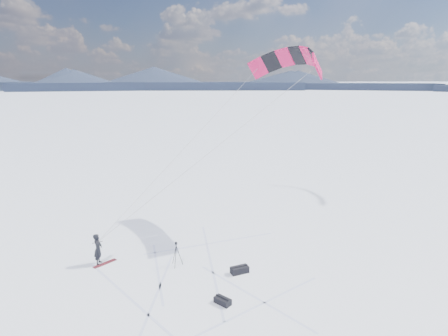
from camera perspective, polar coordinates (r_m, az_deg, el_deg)
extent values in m
plane|color=white|center=(19.99, -8.89, -16.60)|extent=(1800.00, 1800.00, 0.00)
cube|color=#171B33|center=(335.18, 19.07, 11.65)|extent=(152.40, 113.97, 5.73)
cone|color=#171B33|center=(335.13, 19.11, 12.14)|extent=(87.43, 87.43, 8.00)
cube|color=#171B33|center=(337.13, -0.38, 12.39)|extent=(155.54, 70.36, 5.73)
cone|color=#171B33|center=(337.09, -0.38, 12.87)|extent=(74.14, 74.14, 8.00)
cube|color=#171B33|center=(337.13, -19.76, 11.61)|extent=(155.54, 70.36, 5.73)
cone|color=#171B33|center=(337.08, -19.80, 12.09)|extent=(74.14, 74.14, 8.00)
cube|color=#B2BADA|center=(18.83, -19.47, -19.34)|extent=(3.52, 7.29, 0.01)
cube|color=#B2BADA|center=(20.57, -13.56, -15.89)|extent=(6.45, 7.79, 0.01)
cube|color=#B2BADA|center=(22.55, -8.79, -12.90)|extent=(11.66, 3.07, 0.01)
cube|color=#B2BADA|center=(17.71, -2.45, -20.78)|extent=(1.27, 5.91, 0.01)
cube|color=#B2BADA|center=(19.87, 1.72, -16.62)|extent=(6.52, 4.83, 0.01)
cube|color=#B2BADA|center=(22.18, 4.92, -13.24)|extent=(8.85, 4.87, 0.01)
imported|color=black|center=(22.42, -18.48, -13.65)|extent=(0.49, 0.68, 1.75)
cube|color=maroon|center=(22.31, -17.70, -13.68)|extent=(1.21, 1.03, 0.04)
cylinder|color=black|center=(21.05, -6.80, -13.06)|extent=(0.37, 0.08, 1.19)
cylinder|color=black|center=(21.14, -7.58, -12.97)|extent=(0.25, 0.30, 1.19)
cylinder|color=black|center=(20.88, -7.41, -13.32)|extent=(0.16, 0.35, 1.19)
cylinder|color=black|center=(20.83, -7.30, -12.06)|extent=(0.03, 0.03, 0.33)
cube|color=black|center=(20.74, -7.32, -11.52)|extent=(0.08, 0.08, 0.05)
cube|color=black|center=(20.70, -7.33, -11.30)|extent=(0.13, 0.10, 0.09)
cylinder|color=black|center=(20.78, -7.34, -11.21)|extent=(0.07, 0.09, 0.07)
cube|color=black|center=(20.38, 2.39, -15.24)|extent=(1.02, 0.65, 0.35)
cylinder|color=black|center=(20.28, 2.39, -14.75)|extent=(0.89, 0.30, 0.09)
cube|color=black|center=(18.00, -0.21, -19.60)|extent=(0.80, 0.84, 0.29)
cylinder|color=black|center=(17.91, -0.21, -19.15)|extent=(0.55, 0.62, 0.09)
cube|color=#D2124C|center=(23.86, 14.02, 14.83)|extent=(1.18, 1.24, 1.63)
cube|color=black|center=(24.85, 13.65, 15.75)|extent=(0.93, 1.34, 1.50)
cube|color=#D2124C|center=(25.84, 12.62, 16.30)|extent=(1.00, 1.35, 1.34)
cube|color=black|center=(26.74, 11.10, 16.47)|extent=(1.23, 1.32, 1.17)
cube|color=#D2124C|center=(27.48, 9.25, 16.26)|extent=(1.42, 1.22, 1.34)
cube|color=black|center=(28.01, 7.23, 15.73)|extent=(1.56, 1.04, 1.50)
cube|color=#D2124C|center=(28.28, 5.21, 14.91)|extent=(1.64, 0.78, 1.63)
cylinder|color=#95959E|center=(21.41, -1.77, 2.75)|extent=(13.07, 2.16, 9.42)
cylinder|color=#95959E|center=(23.95, -5.31, 3.86)|extent=(10.87, 7.60, 9.42)
cylinder|color=black|center=(21.88, -18.73, -10.67)|extent=(0.52, 0.23, 0.03)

